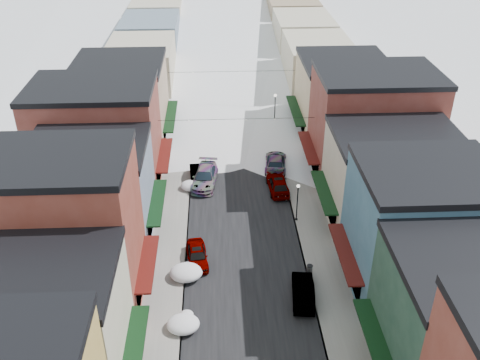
{
  "coord_description": "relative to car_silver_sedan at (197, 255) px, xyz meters",
  "views": [
    {
      "loc": [
        -2.13,
        -11.34,
        29.13
      ],
      "look_at": [
        0.0,
        32.86,
        3.0
      ],
      "focal_mm": 40.0,
      "sensor_mm": 36.0,
      "label": 1
    }
  ],
  "objects": [
    {
      "name": "car_silver_wagon",
      "position": [
        0.54,
        12.91,
        0.13
      ],
      "size": [
        3.13,
        6.12,
        1.7
      ],
      "primitive_type": "imported",
      "rotation": [
        0.0,
        0.0,
        -0.13
      ],
      "color": "gray",
      "rests_on": "ground"
    },
    {
      "name": "sidewalk_right",
      "position": [
        10.64,
        35.59,
        -0.64
      ],
      "size": [
        3.2,
        160.0,
        0.15
      ],
      "primitive_type": "cube",
      "color": "gray",
      "rests_on": "ground"
    },
    {
      "name": "bldg_l_tan",
      "position": [
        -9.15,
        23.59,
        4.29
      ],
      "size": [
        11.3,
        11.2,
        10.0
      ],
      "color": "tan",
      "rests_on": "ground"
    },
    {
      "name": "trash_can",
      "position": [
        9.24,
        -2.15,
        -0.13
      ],
      "size": [
        0.5,
        0.5,
        0.85
      ],
      "color": "#525457",
      "rests_on": "sidewalk_right"
    },
    {
      "name": "road",
      "position": [
        4.04,
        35.59,
        -0.71
      ],
      "size": [
        10.0,
        160.0,
        0.01
      ],
      "primitive_type": "cube",
      "color": "black",
      "rests_on": "ground"
    },
    {
      "name": "bldg_r_tan",
      "position": [
        17.24,
        24.59,
        4.04
      ],
      "size": [
        11.3,
        11.2,
        9.5
      ],
      "color": "tan",
      "rests_on": "ground"
    },
    {
      "name": "bldg_r_brick_far",
      "position": [
        18.24,
        14.59,
        5.04
      ],
      "size": [
        13.3,
        9.2,
        11.5
      ],
      "color": "maroon",
      "rests_on": "ground"
    },
    {
      "name": "curb_left",
      "position": [
        -1.01,
        35.59,
        -0.64
      ],
      "size": [
        0.1,
        160.0,
        0.15
      ],
      "primitive_type": "cube",
      "color": "slate",
      "rests_on": "ground"
    },
    {
      "name": "bldg_r_cream",
      "position": [
        17.74,
        5.59,
        3.79
      ],
      "size": [
        12.3,
        9.2,
        9.0
      ],
      "color": "#B8AF94",
      "rests_on": "ground"
    },
    {
      "name": "bldg_l_brick_near",
      "position": [
        -9.65,
        -3.91,
        5.54
      ],
      "size": [
        12.3,
        8.2,
        12.5
      ],
      "color": "maroon",
      "rests_on": "ground"
    },
    {
      "name": "overhead_cables",
      "position": [
        4.04,
        23.09,
        5.48
      ],
      "size": [
        16.4,
        15.04,
        0.04
      ],
      "color": "black",
      "rests_on": "ground"
    },
    {
      "name": "car_lane_white",
      "position": [
        4.65,
        38.06,
        0.04
      ],
      "size": [
        2.71,
        5.56,
        1.52
      ],
      "primitive_type": "imported",
      "rotation": [
        0.0,
        0.0,
        3.11
      ],
      "color": "white",
      "rests_on": "ground"
    },
    {
      "name": "bldg_l_brick_far",
      "position": [
        -10.15,
        13.59,
        4.79
      ],
      "size": [
        13.3,
        9.2,
        11.0
      ],
      "color": "brown",
      "rests_on": "ground"
    },
    {
      "name": "car_silver_sedan",
      "position": [
        0.0,
        0.0,
        0.0
      ],
      "size": [
        2.15,
        4.37,
        1.43
      ],
      "primitive_type": "imported",
      "rotation": [
        0.0,
        0.0,
        0.11
      ],
      "color": "gray",
      "rests_on": "ground"
    },
    {
      "name": "curb_right",
      "position": [
        9.09,
        35.59,
        -0.64
      ],
      "size": [
        0.1,
        160.0,
        0.15
      ],
      "primitive_type": "cube",
      "color": "slate",
      "rests_on": "ground"
    },
    {
      "name": "snow_pile_near",
      "position": [
        -0.84,
        -7.54,
        -0.23
      ],
      "size": [
        2.41,
        2.68,
        1.02
      ],
      "color": "white",
      "rests_on": "ground"
    },
    {
      "name": "car_lane_silver",
      "position": [
        3.44,
        32.81,
        0.11
      ],
      "size": [
        2.22,
        4.97,
        1.66
      ],
      "primitive_type": "imported",
      "rotation": [
        0.0,
        0.0,
        -0.05
      ],
      "color": "#95979D",
      "rests_on": "ground"
    },
    {
      "name": "streetlamp_near",
      "position": [
        9.24,
        5.65,
        1.87
      ],
      "size": [
        0.32,
        0.32,
        3.87
      ],
      "color": "black",
      "rests_on": "sidewalk_right"
    },
    {
      "name": "bldg_l_cream",
      "position": [
        -9.15,
        -11.91,
        4.04
      ],
      "size": [
        11.3,
        8.2,
        9.5
      ],
      "color": "beige",
      "rests_on": "ground"
    },
    {
      "name": "streetlamp_far",
      "position": [
        9.25,
        25.87,
        2.42
      ],
      "size": [
        0.39,
        0.39,
        4.73
      ],
      "color": "black",
      "rests_on": "sidewalk_right"
    },
    {
      "name": "bldg_r_blue",
      "position": [
        17.24,
        -3.41,
        4.54
      ],
      "size": [
        11.3,
        9.2,
        10.5
      ],
      "color": "#335C74",
      "rests_on": "ground"
    },
    {
      "name": "distant_blocks",
      "position": [
        4.04,
        58.59,
        3.28
      ],
      "size": [
        34.0,
        55.0,
        8.0
      ],
      "color": "gray",
      "rests_on": "ground"
    },
    {
      "name": "car_black_sedan",
      "position": [
        8.34,
        15.86,
        0.1
      ],
      "size": [
        2.99,
        5.89,
        1.64
      ],
      "primitive_type": "imported",
      "rotation": [
        0.0,
        0.0,
        3.01
      ],
      "color": "black",
      "rests_on": "ground"
    },
    {
      "name": "bldg_l_grayblue",
      "position": [
        -9.15,
        4.59,
        3.79
      ],
      "size": [
        11.3,
        9.2,
        9.0
      ],
      "color": "slate",
      "rests_on": "ground"
    },
    {
      "name": "car_gray_suv",
      "position": [
        8.09,
        11.15,
        0.11
      ],
      "size": [
        2.23,
        4.95,
        1.65
      ],
      "primitive_type": "imported",
      "rotation": [
        0.0,
        0.0,
        3.2
      ],
      "color": "#A0A1A9",
      "rests_on": "ground"
    },
    {
      "name": "car_green_sedan",
      "position": [
        8.29,
        -4.89,
        0.05
      ],
      "size": [
        2.08,
        4.78,
        1.53
      ],
      "primitive_type": "imported",
      "rotation": [
        0.0,
        0.0,
        3.04
      ],
      "color": "black",
      "rests_on": "ground"
    },
    {
      "name": "snow_pile_mid",
      "position": [
        -0.84,
        -1.91,
        -0.17
      ],
      "size": [
        2.68,
        2.85,
        1.14
      ],
      "color": "white",
      "rests_on": "ground"
    },
    {
      "name": "car_dark_hatch",
      "position": [
        -0.26,
        13.59,
        -0.02
      ],
      "size": [
        1.81,
        4.31,
        1.38
      ],
      "primitive_type": "imported",
      "rotation": [
        0.0,
        0.0,
        0.08
      ],
      "color": "black",
      "rests_on": "ground"
    },
    {
      "name": "bldg_r_green",
      "position": [
        17.24,
        -12.41,
        4.04
      ],
      "size": [
        11.3,
        9.2,
        9.5
      ],
      "color": "#1D3C2E",
      "rests_on": "ground"
    },
    {
      "name": "sidewalk_left",
      "position": [
        -2.56,
        35.59,
        -0.64
      ],
      "size": [
        3.2,
        160.0,
        0.15
      ],
      "primitive_type": "cube",
      "color": "gray",
      "rests_on": "ground"
    },
    {
      "name": "snow_pile_far",
      "position": [
        -0.84,
        11.94,
        -0.27
      ],
      "size": [
        2.23,
        2.57,
        0.94
      ],
      "color": "white",
      "rests_on": "ground"
    }
  ]
}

